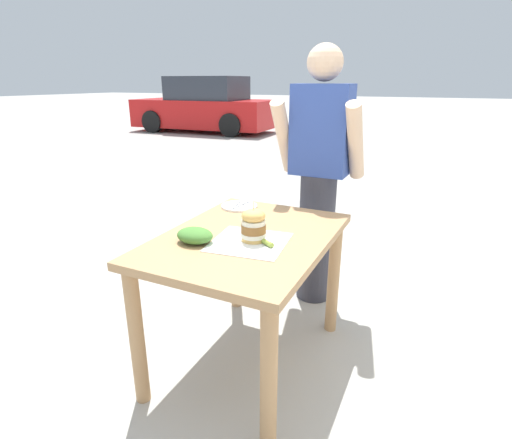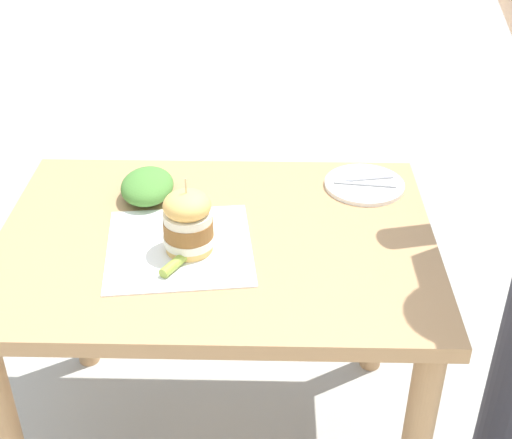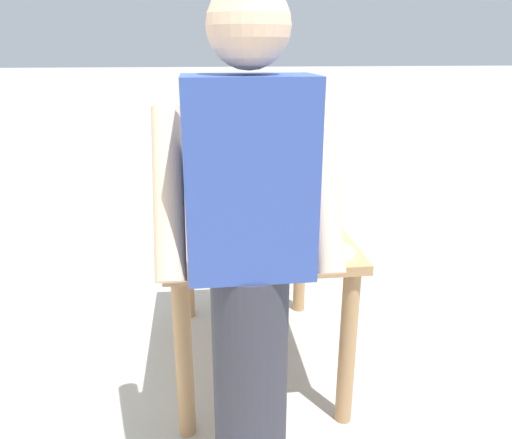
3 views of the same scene
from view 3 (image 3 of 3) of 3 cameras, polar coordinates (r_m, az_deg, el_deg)
name	(u,v)px [view 3 (image 3 of 3)]	position (r m, az deg, el deg)	size (l,w,h in m)	color
ground_plane	(254,359)	(2.68, -0.26, -15.62)	(80.00, 80.00, 0.00)	#ADAAA3
patio_table	(254,248)	(2.38, -0.29, -3.27)	(0.79, 1.09, 0.75)	tan
serving_paper	(241,217)	(2.41, -1.76, 0.30)	(0.35, 0.35, 0.00)	white
sandwich	(239,203)	(2.36, -1.97, 1.93)	(0.12, 0.12, 0.19)	#E5B25B
pickle_spear	(222,215)	(2.40, -3.88, 0.54)	(0.02, 0.02, 0.09)	#8EA83D
side_plate_with_forks	(328,251)	(2.02, 8.18, -3.61)	(0.22, 0.22, 0.02)	white
side_salad	(284,202)	(2.53, 3.25, 2.03)	(0.18, 0.14, 0.07)	#477F33
diner_across_table	(250,273)	(1.51, -0.73, -6.14)	(0.55, 0.35, 1.69)	#33333D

